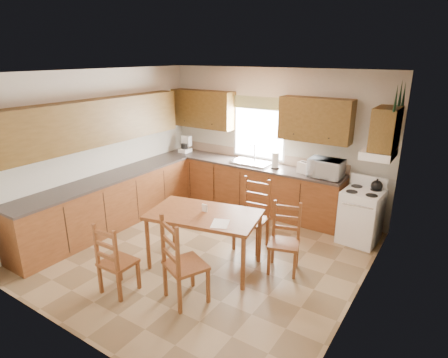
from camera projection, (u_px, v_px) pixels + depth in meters
The scene contains 35 objects.
floor at pixel (205, 252), 5.82m from camera, with size 4.50×4.50×0.00m, color #8D7350.
ceiling at pixel (202, 72), 4.95m from camera, with size 4.50×4.50×0.00m, color brown.
wall_left at pixel (100, 149), 6.56m from camera, with size 4.50×4.50×0.00m, color beige.
wall_right at pixel (365, 202), 4.21m from camera, with size 4.50×4.50×0.00m, color beige.
wall_back at pixel (273, 141), 7.17m from camera, with size 4.50×4.50×0.00m, color beige.
wall_front at pixel (66, 227), 3.60m from camera, with size 4.50×4.50×0.00m, color beige.
lower_cab_back at pixel (247, 186), 7.42m from camera, with size 3.75×0.60×0.88m, color brown.
lower_cab_left at pixel (110, 203), 6.57m from camera, with size 0.60×3.60×0.88m, color brown.
counter_back at pixel (248, 164), 7.27m from camera, with size 3.75×0.63×0.04m, color #403633.
counter_left at pixel (108, 178), 6.42m from camera, with size 0.63×3.60×0.04m, color #403633.
backsplash at pixel (255, 155), 7.46m from camera, with size 3.75×0.01×0.18m, color gray.
upper_cab_back_left at pixel (203, 109), 7.68m from camera, with size 1.41×0.33×0.75m, color brown.
upper_cab_back_right at pixel (315, 120), 6.43m from camera, with size 1.25×0.33×0.75m, color brown.
upper_cab_left at pixel (96, 122), 6.19m from camera, with size 0.33×3.60×0.75m, color brown.
upper_cab_stove at pixel (386, 129), 5.44m from camera, with size 0.33×0.62×0.62m, color brown.
range_hood at pixel (379, 153), 5.58m from camera, with size 0.44×0.62×0.12m, color white.
window_frame at pixel (259, 129), 7.24m from camera, with size 1.13×0.02×1.18m, color white.
window_pane at pixel (259, 129), 7.23m from camera, with size 1.05×0.01×1.10m, color white.
window_valance at pixel (259, 103), 7.05m from camera, with size 1.19×0.01×0.24m, color #3F5A28.
sink_basin at pixel (251, 162), 7.22m from camera, with size 0.75×0.45×0.04m, color silver.
pine_decal_a at pixel (396, 98), 4.96m from camera, with size 0.22×0.22×0.36m, color #1B4026.
pine_decal_b at pixel (401, 93), 5.20m from camera, with size 0.22×0.22×0.36m, color #1B4026.
pine_decal_c at pixel (404, 94), 5.47m from camera, with size 0.22×0.22×0.36m, color #1B4026.
stove at pixel (361, 217), 6.05m from camera, with size 0.58×0.60×0.86m, color white.
coffeemaker at pixel (185, 145), 8.00m from camera, with size 0.20×0.24×0.34m, color white.
paper_towel at pixel (275, 161), 6.88m from camera, with size 0.13×0.13×0.29m, color white.
toaster at pixel (305, 168), 6.62m from camera, with size 0.24×0.15×0.20m, color white.
microwave at pixel (326, 168), 6.38m from camera, with size 0.53×0.38×0.32m, color white.
dining_table at pixel (205, 239), 5.35m from camera, with size 1.53×0.88×0.82m, color brown.
chair_near_left at pixel (118, 258), 4.73m from camera, with size 0.41×0.39×0.97m, color brown.
chair_near_right at pixel (185, 260), 4.54m from camera, with size 0.47×0.45×1.12m, color brown.
chair_far_left at pixel (251, 216), 5.80m from camera, with size 0.46×0.44×1.10m, color brown.
chair_far_right at pixel (284, 239), 5.18m from camera, with size 0.41×0.39×0.98m, color brown.
table_paper at pixel (220, 224), 4.90m from camera, with size 0.22×0.29×0.00m, color white.
table_card at pixel (205, 208), 5.26m from camera, with size 0.08×0.02×0.11m, color white.
Camera 1 is at (3.07, -4.14, 2.94)m, focal length 30.00 mm.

